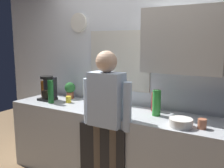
# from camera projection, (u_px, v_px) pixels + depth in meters

# --- Properties ---
(kitchen_counter) EXTENTS (2.95, 0.64, 0.90)m
(kitchen_counter) POSITION_uv_depth(u_px,v_px,m) (120.00, 148.00, 2.93)
(kitchen_counter) COLOR #B2B7BC
(kitchen_counter) RESTS_ON ground_plane
(dishwasher_panel) EXTENTS (0.56, 0.02, 0.81)m
(dishwasher_panel) POSITION_uv_depth(u_px,v_px,m) (102.00, 162.00, 2.68)
(dishwasher_panel) COLOR black
(dishwasher_panel) RESTS_ON ground_plane
(back_wall_assembly) EXTENTS (4.55, 0.42, 2.60)m
(back_wall_assembly) POSITION_uv_depth(u_px,v_px,m) (141.00, 69.00, 3.08)
(back_wall_assembly) COLOR silver
(back_wall_assembly) RESTS_ON ground_plane
(coffee_maker) EXTENTS (0.20, 0.20, 0.33)m
(coffee_maker) POSITION_uv_depth(u_px,v_px,m) (49.00, 89.00, 3.40)
(coffee_maker) COLOR black
(coffee_maker) RESTS_ON kitchen_counter
(bottle_red_vinegar) EXTENTS (0.06, 0.06, 0.22)m
(bottle_red_vinegar) POSITION_uv_depth(u_px,v_px,m) (154.00, 102.00, 2.85)
(bottle_red_vinegar) COLOR maroon
(bottle_red_vinegar) RESTS_ON kitchen_counter
(bottle_green_wine) EXTENTS (0.07, 0.07, 0.30)m
(bottle_green_wine) POSITION_uv_depth(u_px,v_px,m) (51.00, 92.00, 3.21)
(bottle_green_wine) COLOR #195923
(bottle_green_wine) RESTS_ON kitchen_counter
(bottle_olive_oil) EXTENTS (0.06, 0.06, 0.25)m
(bottle_olive_oil) POSITION_uv_depth(u_px,v_px,m) (104.00, 99.00, 2.94)
(bottle_olive_oil) COLOR olive
(bottle_olive_oil) RESTS_ON kitchen_counter
(bottle_clear_soda) EXTENTS (0.09, 0.09, 0.28)m
(bottle_clear_soda) POSITION_uv_depth(u_px,v_px,m) (156.00, 103.00, 2.67)
(bottle_clear_soda) COLOR #2D8C33
(bottle_clear_soda) RESTS_ON kitchen_counter
(bottle_amber_beer) EXTENTS (0.06, 0.06, 0.23)m
(bottle_amber_beer) POSITION_uv_depth(u_px,v_px,m) (43.00, 89.00, 3.60)
(bottle_amber_beer) COLOR brown
(bottle_amber_beer) RESTS_ON kitchen_counter
(cup_terracotta_mug) EXTENTS (0.08, 0.08, 0.09)m
(cup_terracotta_mug) POSITION_uv_depth(u_px,v_px,m) (202.00, 124.00, 2.27)
(cup_terracotta_mug) COLOR #B26647
(cup_terracotta_mug) RESTS_ON kitchen_counter
(cup_blue_mug) EXTENTS (0.08, 0.08, 0.10)m
(cup_blue_mug) POSITION_uv_depth(u_px,v_px,m) (88.00, 99.00, 3.24)
(cup_blue_mug) COLOR #3351B2
(cup_blue_mug) RESTS_ON kitchen_counter
(cup_yellow_cup) EXTENTS (0.07, 0.07, 0.08)m
(cup_yellow_cup) POSITION_uv_depth(u_px,v_px,m) (69.00, 99.00, 3.25)
(cup_yellow_cup) COLOR yellow
(cup_yellow_cup) RESTS_ON kitchen_counter
(mixing_bowl) EXTENTS (0.22, 0.22, 0.08)m
(mixing_bowl) POSITION_uv_depth(u_px,v_px,m) (181.00, 123.00, 2.32)
(mixing_bowl) COLOR white
(mixing_bowl) RESTS_ON kitchen_counter
(potted_plant) EXTENTS (0.15, 0.15, 0.23)m
(potted_plant) POSITION_uv_depth(u_px,v_px,m) (70.00, 89.00, 3.48)
(potted_plant) COLOR #9E5638
(potted_plant) RESTS_ON kitchen_counter
(person_at_sink) EXTENTS (0.57, 0.22, 1.60)m
(person_at_sink) POSITION_uv_depth(u_px,v_px,m) (107.00, 113.00, 2.59)
(person_at_sink) COLOR brown
(person_at_sink) RESTS_ON ground_plane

